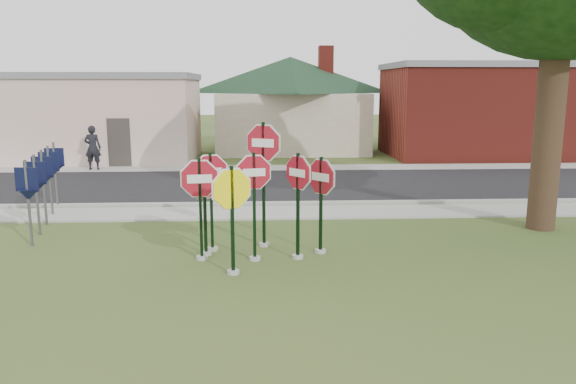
{
  "coord_description": "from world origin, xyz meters",
  "views": [
    {
      "loc": [
        0.29,
        -10.24,
        3.65
      ],
      "look_at": [
        0.89,
        2.0,
        1.3
      ],
      "focal_mm": 35.0,
      "sensor_mm": 36.0,
      "label": 1
    }
  ],
  "objects_px": {
    "stop_sign_center": "(254,193)",
    "stop_sign_left": "(200,195)",
    "pedestrian": "(93,148)",
    "stop_sign_yellow": "(232,206)"
  },
  "relations": [
    {
      "from": "stop_sign_center",
      "to": "stop_sign_left",
      "type": "relative_size",
      "value": 1.04
    },
    {
      "from": "stop_sign_left",
      "to": "pedestrian",
      "type": "xyz_separation_m",
      "value": [
        -5.91,
        12.78,
        -0.39
      ]
    },
    {
      "from": "stop_sign_left",
      "to": "stop_sign_yellow",
      "type": "bearing_deg",
      "value": -53.77
    },
    {
      "from": "stop_sign_center",
      "to": "stop_sign_yellow",
      "type": "xyz_separation_m",
      "value": [
        -0.41,
        -0.86,
        -0.09
      ]
    },
    {
      "from": "stop_sign_center",
      "to": "stop_sign_left",
      "type": "bearing_deg",
      "value": 174.62
    },
    {
      "from": "stop_sign_center",
      "to": "stop_sign_yellow",
      "type": "bearing_deg",
      "value": -115.7
    },
    {
      "from": "stop_sign_yellow",
      "to": "pedestrian",
      "type": "xyz_separation_m",
      "value": [
        -6.62,
        13.75,
        -0.35
      ]
    },
    {
      "from": "stop_sign_left",
      "to": "pedestrian",
      "type": "distance_m",
      "value": 14.09
    },
    {
      "from": "stop_sign_center",
      "to": "pedestrian",
      "type": "height_order",
      "value": "stop_sign_center"
    },
    {
      "from": "stop_sign_yellow",
      "to": "pedestrian",
      "type": "bearing_deg",
      "value": 115.72
    }
  ]
}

